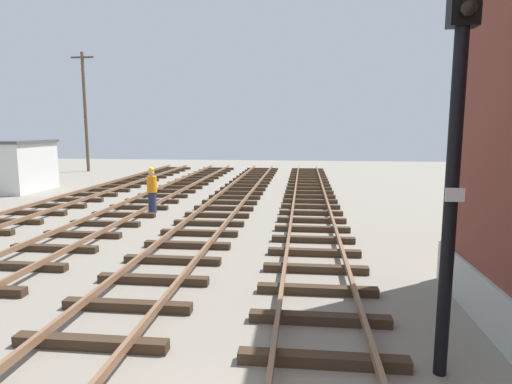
# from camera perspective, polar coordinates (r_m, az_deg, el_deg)

# --- Properties ---
(signal_mast) EXTENTS (0.36, 0.40, 5.80)m
(signal_mast) POSITION_cam_1_polar(r_m,az_deg,el_deg) (6.27, 24.79, 9.19)
(signal_mast) COLOR black
(signal_mast) RESTS_ON ground
(control_hut) EXTENTS (3.00, 3.80, 2.76)m
(control_hut) POSITION_cam_1_polar(r_m,az_deg,el_deg) (27.08, -28.93, 3.05)
(control_hut) COLOR silver
(control_hut) RESTS_ON ground
(utility_pole_far) EXTENTS (1.80, 0.24, 9.11)m
(utility_pole_far) POSITION_cam_1_polar(r_m,az_deg,el_deg) (36.81, -21.43, 9.92)
(utility_pole_far) COLOR brown
(utility_pole_far) RESTS_ON ground
(track_worker_foreground) EXTENTS (0.40, 0.40, 1.87)m
(track_worker_foreground) POSITION_cam_1_polar(r_m,az_deg,el_deg) (18.09, -13.44, 0.22)
(track_worker_foreground) COLOR #262D4C
(track_worker_foreground) RESTS_ON ground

